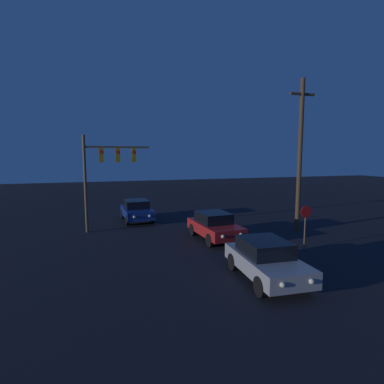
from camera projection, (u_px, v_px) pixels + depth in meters
car_near at (266, 259)px, 11.57m from camera, size 2.18×4.21×1.54m
car_mid at (215, 225)px, 17.26m from camera, size 2.15×4.20×1.54m
car_far at (137, 210)px, 22.18m from camera, size 2.08×4.17×1.54m
traffic_signal_mast at (104, 166)px, 18.78m from camera, size 4.10×0.30×6.08m
stop_sign at (305, 220)px, 15.21m from camera, size 0.61×0.07×2.28m
utility_pole at (300, 154)px, 18.77m from camera, size 1.72×0.28×9.51m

